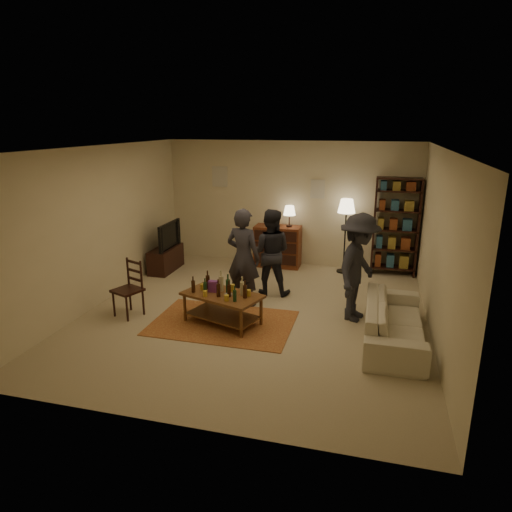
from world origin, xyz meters
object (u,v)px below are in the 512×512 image
(coffee_table, at_px, (222,298))
(dresser, at_px, (278,245))
(floor_lamp, at_px, (346,211))
(person_by_sofa, at_px, (358,268))
(person_left, at_px, (243,258))
(sofa, at_px, (394,321))
(bookshelf, at_px, (396,226))
(person_right, at_px, (270,252))
(tv_stand, at_px, (166,253))
(dining_chair, at_px, (130,286))

(coffee_table, bearing_deg, dresser, 86.27)
(floor_lamp, height_order, person_by_sofa, person_by_sofa)
(floor_lamp, bearing_deg, person_by_sofa, -81.07)
(person_left, bearing_deg, sofa, 175.30)
(dresser, height_order, sofa, dresser)
(coffee_table, distance_m, bookshelf, 4.22)
(sofa, bearing_deg, dresser, 37.54)
(person_by_sofa, bearing_deg, person_right, 80.63)
(coffee_table, relative_size, floor_lamp, 0.87)
(coffee_table, relative_size, dresser, 1.00)
(dresser, height_order, floor_lamp, floor_lamp)
(tv_stand, distance_m, person_left, 2.61)
(coffee_table, distance_m, person_left, 0.95)
(bookshelf, bearing_deg, coffee_table, -129.24)
(floor_lamp, xyz_separation_m, person_right, (-1.23, -1.62, -0.52))
(floor_lamp, height_order, person_left, person_left)
(bookshelf, height_order, person_left, bookshelf)
(tv_stand, height_order, dresser, dresser)
(coffee_table, bearing_deg, tv_stand, 132.17)
(dresser, distance_m, sofa, 3.93)
(bookshelf, xyz_separation_m, person_by_sofa, (-0.62, -2.52, -0.17))
(dresser, distance_m, person_right, 1.73)
(coffee_table, xyz_separation_m, dining_chair, (-1.57, -0.05, 0.07))
(bookshelf, distance_m, floor_lamp, 1.04)
(person_left, bearing_deg, dresser, -79.82)
(person_right, bearing_deg, dresser, -85.45)
(dining_chair, xyz_separation_m, floor_lamp, (3.22, 3.16, 0.82))
(coffee_table, distance_m, sofa, 2.60)
(person_right, bearing_deg, floor_lamp, -129.83)
(coffee_table, relative_size, person_right, 0.86)
(dresser, bearing_deg, dining_chair, -118.82)
(dresser, height_order, person_left, person_left)
(bookshelf, bearing_deg, dresser, -178.43)
(coffee_table, relative_size, dining_chair, 1.44)
(dresser, xyz_separation_m, person_left, (-0.11, -2.32, 0.37))
(bookshelf, bearing_deg, person_left, -136.80)
(coffee_table, xyz_separation_m, dresser, (0.21, 3.17, 0.05))
(bookshelf, bearing_deg, floor_lamp, -172.57)
(dresser, relative_size, floor_lamp, 0.87)
(person_right, bearing_deg, bookshelf, -144.50)
(coffee_table, height_order, dresser, dresser)
(tv_stand, relative_size, person_left, 0.62)
(dining_chair, height_order, person_by_sofa, person_by_sofa)
(dresser, bearing_deg, sofa, -52.46)
(floor_lamp, distance_m, sofa, 3.35)
(floor_lamp, bearing_deg, tv_stand, -167.04)
(dining_chair, xyz_separation_m, person_by_sofa, (3.59, 0.77, 0.37))
(coffee_table, xyz_separation_m, sofa, (2.60, 0.06, -0.12))
(tv_stand, bearing_deg, person_by_sofa, -20.74)
(dining_chair, bearing_deg, tv_stand, 123.01)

